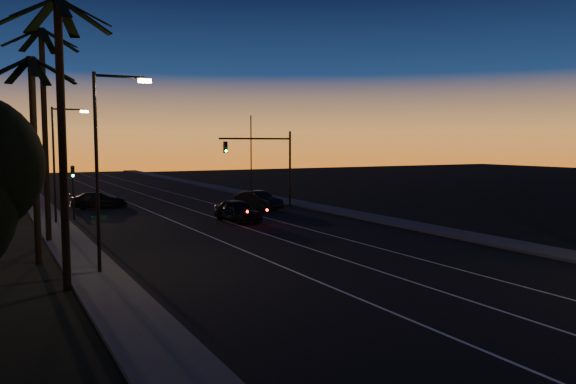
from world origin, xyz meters
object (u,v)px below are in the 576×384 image
signal_mast (267,156)px  cross_car (99,200)px  right_car (258,200)px  lead_car (238,210)px

signal_mast → cross_car: size_ratio=1.37×
right_car → lead_car: bearing=-126.9°
lead_car → right_car: lead_car is taller
signal_mast → lead_car: 9.89m
signal_mast → right_car: bearing=-148.6°
signal_mast → right_car: signal_mast is taller
lead_car → cross_car: 15.87m
signal_mast → cross_car: bearing=152.9°
right_car → signal_mast: bearing=31.4°
lead_car → cross_car: (-7.73, 13.86, -0.09)m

